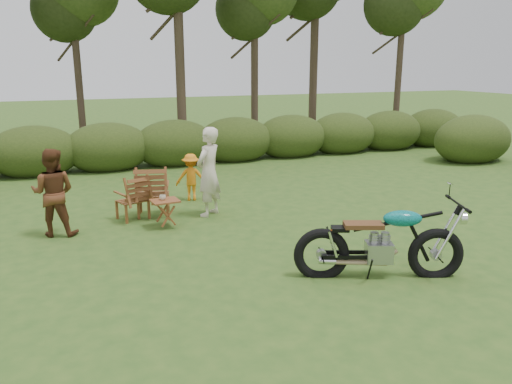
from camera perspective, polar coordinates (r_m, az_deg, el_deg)
name	(u,v)px	position (r m, az deg, el deg)	size (l,w,h in m)	color
ground	(311,273)	(7.64, 6.27, -9.20)	(80.00, 80.00, 0.00)	#2A4D19
tree_line	(181,38)	(16.36, -8.57, 16.99)	(22.52, 11.62, 8.14)	#3A2A1F
motorcycle	(377,276)	(7.72, 13.67, -9.30)	(2.35, 0.90, 1.34)	#0EBBB4
lawn_chair_right	(154,215)	(10.59, -11.55, -2.60)	(0.73, 0.73, 1.06)	brown
lawn_chair_left	(133,219)	(10.44, -13.83, -2.98)	(0.63, 0.63, 0.91)	brown
side_table	(166,214)	(9.70, -10.29, -2.46)	(0.53, 0.44, 0.54)	brown
cup	(163,197)	(9.63, -10.63, -0.61)	(0.12, 0.12, 0.10)	beige
adult_a	(210,215)	(10.43, -5.32, -2.62)	(0.67, 0.44, 1.83)	beige
adult_b	(58,235)	(9.92, -21.73, -4.54)	(0.78, 0.61, 1.60)	#582E19
child	(192,200)	(11.60, -7.34, -0.90)	(0.70, 0.40, 1.08)	orange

